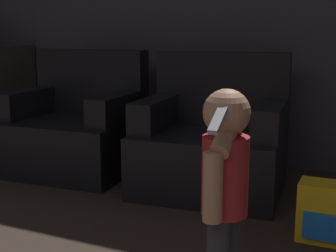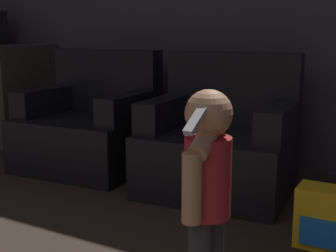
{
  "view_description": "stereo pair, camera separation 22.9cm",
  "coord_description": "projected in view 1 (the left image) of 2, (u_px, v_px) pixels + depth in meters",
  "views": [
    {
      "loc": [
        1.22,
        0.9,
        1.03
      ],
      "look_at": [
        0.2,
        3.13,
        0.54
      ],
      "focal_mm": 50.0,
      "sensor_mm": 36.0,
      "label": 1
    },
    {
      "loc": [
        1.42,
        1.0,
        1.03
      ],
      "look_at": [
        0.2,
        3.13,
        0.54
      ],
      "focal_mm": 50.0,
      "sensor_mm": 36.0,
      "label": 2
    }
  ],
  "objects": [
    {
      "name": "person_toddler",
      "position": [
        224.0,
        176.0,
        1.8
      ],
      "size": [
        0.18,
        0.33,
        0.82
      ],
      "rotation": [
        0.0,
        0.0,
        -1.66
      ],
      "color": "#28282D",
      "rests_on": "ground_plane"
    },
    {
      "name": "toy_backpack",
      "position": [
        324.0,
        212.0,
        2.33
      ],
      "size": [
        0.25,
        0.19,
        0.3
      ],
      "color": "yellow",
      "rests_on": "ground_plane"
    },
    {
      "name": "armchair_right",
      "position": [
        213.0,
        143.0,
        3.09
      ],
      "size": [
        0.98,
        0.86,
        0.89
      ],
      "rotation": [
        0.0,
        0.0,
        0.09
      ],
      "color": "black",
      "rests_on": "ground_plane"
    },
    {
      "name": "armchair_left",
      "position": [
        76.0,
        129.0,
        3.53
      ],
      "size": [
        0.96,
        0.83,
        0.89
      ],
      "rotation": [
        0.0,
        0.0,
        0.06
      ],
      "color": "black",
      "rests_on": "ground_plane"
    }
  ]
}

